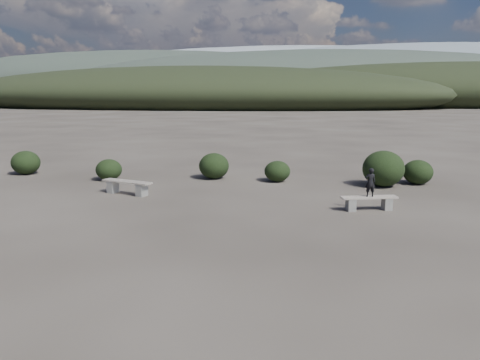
# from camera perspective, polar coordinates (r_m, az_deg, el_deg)

# --- Properties ---
(ground) EXTENTS (1200.00, 1200.00, 0.00)m
(ground) POSITION_cam_1_polar(r_m,az_deg,el_deg) (10.01, -7.70, -9.81)
(ground) COLOR #332D27
(ground) RESTS_ON ground
(bench_left) EXTENTS (1.92, 0.92, 0.47)m
(bench_left) POSITION_cam_1_polar(r_m,az_deg,el_deg) (16.53, -13.62, -0.73)
(bench_left) COLOR slate
(bench_left) RESTS_ON ground
(bench_right) EXTENTS (1.71, 0.79, 0.42)m
(bench_right) POSITION_cam_1_polar(r_m,az_deg,el_deg) (14.46, 15.46, -2.59)
(bench_right) COLOR slate
(bench_right) RESTS_ON ground
(seated_person) EXTENTS (0.35, 0.26, 0.86)m
(seated_person) POSITION_cam_1_polar(r_m,az_deg,el_deg) (14.34, 15.59, -0.28)
(seated_person) COLOR black
(seated_person) RESTS_ON bench_right
(shrub_a) EXTENTS (1.03, 1.03, 0.84)m
(shrub_a) POSITION_cam_1_polar(r_m,az_deg,el_deg) (19.34, -15.70, 1.22)
(shrub_a) COLOR black
(shrub_a) RESTS_ON ground
(shrub_b) EXTENTS (1.22, 1.22, 1.04)m
(shrub_b) POSITION_cam_1_polar(r_m,az_deg,el_deg) (18.95, -3.20, 1.73)
(shrub_b) COLOR black
(shrub_b) RESTS_ON ground
(shrub_c) EXTENTS (1.02, 1.02, 0.81)m
(shrub_c) POSITION_cam_1_polar(r_m,az_deg,el_deg) (18.39, 4.58, 1.07)
(shrub_c) COLOR black
(shrub_c) RESTS_ON ground
(shrub_d) EXTENTS (1.53, 1.53, 1.34)m
(shrub_d) POSITION_cam_1_polar(r_m,az_deg,el_deg) (18.15, 17.08, 1.33)
(shrub_d) COLOR black
(shrub_d) RESTS_ON ground
(shrub_e) EXTENTS (1.12, 1.12, 0.93)m
(shrub_e) POSITION_cam_1_polar(r_m,az_deg,el_deg) (19.06, 20.86, 0.91)
(shrub_e) COLOR black
(shrub_e) RESTS_ON ground
(shrub_f) EXTENTS (1.19, 1.19, 1.00)m
(shrub_f) POSITION_cam_1_polar(r_m,az_deg,el_deg) (21.94, -24.67, 1.95)
(shrub_f) COLOR black
(shrub_f) RESTS_ON ground
(mountain_ridges) EXTENTS (500.00, 400.00, 56.00)m
(mountain_ridges) POSITION_cam_1_polar(r_m,az_deg,el_deg) (348.23, 7.81, 11.93)
(mountain_ridges) COLOR black
(mountain_ridges) RESTS_ON ground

